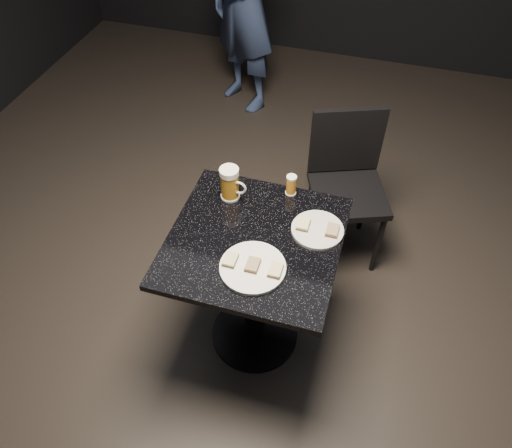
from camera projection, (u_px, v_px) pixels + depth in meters
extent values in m
plane|color=black|center=(255.00, 334.00, 2.59)|extent=(6.00, 6.00, 0.00)
cylinder|color=white|center=(253.00, 267.00, 1.93)|extent=(0.26, 0.26, 0.01)
cylinder|color=silver|center=(317.00, 230.00, 2.06)|extent=(0.22, 0.22, 0.01)
imported|color=navy|center=(245.00, 1.00, 3.47)|extent=(0.70, 0.63, 1.60)
cylinder|color=black|center=(255.00, 333.00, 2.58)|extent=(0.44, 0.44, 0.03)
cylinder|color=black|center=(255.00, 293.00, 2.31)|extent=(0.10, 0.10, 0.69)
cube|color=black|center=(255.00, 241.00, 2.05)|extent=(0.70, 0.70, 0.03)
cylinder|color=silver|center=(230.00, 196.00, 2.20)|extent=(0.09, 0.09, 0.01)
cylinder|color=#C58220|center=(230.00, 185.00, 2.16)|extent=(0.08, 0.08, 0.12)
cylinder|color=white|center=(229.00, 172.00, 2.10)|extent=(0.08, 0.08, 0.03)
torus|color=silver|center=(239.00, 188.00, 2.14)|extent=(0.07, 0.01, 0.07)
cylinder|color=silver|center=(291.00, 193.00, 2.22)|extent=(0.05, 0.05, 0.01)
cylinder|color=orange|center=(291.00, 185.00, 2.19)|extent=(0.04, 0.04, 0.08)
cylinder|color=white|center=(292.00, 177.00, 2.15)|extent=(0.05, 0.05, 0.01)
cube|color=black|center=(348.00, 195.00, 2.65)|extent=(0.50, 0.50, 0.04)
cylinder|color=black|center=(319.00, 248.00, 2.70)|extent=(0.03, 0.03, 0.43)
cylinder|color=black|center=(378.00, 245.00, 2.72)|extent=(0.03, 0.03, 0.43)
cylinder|color=black|center=(309.00, 206.00, 2.92)|extent=(0.03, 0.03, 0.43)
cylinder|color=black|center=(364.00, 203.00, 2.94)|extent=(0.03, 0.03, 0.43)
cube|color=black|center=(347.00, 141.00, 2.61)|extent=(0.37, 0.17, 0.38)
cube|color=#4C3521|center=(230.00, 260.00, 1.94)|extent=(0.05, 0.07, 0.01)
cube|color=#D1D184|center=(230.00, 259.00, 1.93)|extent=(0.05, 0.07, 0.01)
cube|color=#4C3521|center=(253.00, 265.00, 1.92)|extent=(0.05, 0.07, 0.01)
cube|color=#8C7251|center=(253.00, 264.00, 1.91)|extent=(0.05, 0.07, 0.01)
cube|color=#4C3521|center=(275.00, 271.00, 1.90)|extent=(0.05, 0.07, 0.01)
cube|color=beige|center=(275.00, 269.00, 1.89)|extent=(0.05, 0.07, 0.01)
cube|color=#4C3521|center=(303.00, 225.00, 2.06)|extent=(0.05, 0.07, 0.01)
cube|color=#D1D184|center=(303.00, 223.00, 2.06)|extent=(0.05, 0.07, 0.01)
cube|color=#4C3521|center=(332.00, 231.00, 2.04)|extent=(0.05, 0.07, 0.01)
cube|color=#8C7251|center=(332.00, 229.00, 2.03)|extent=(0.05, 0.07, 0.01)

